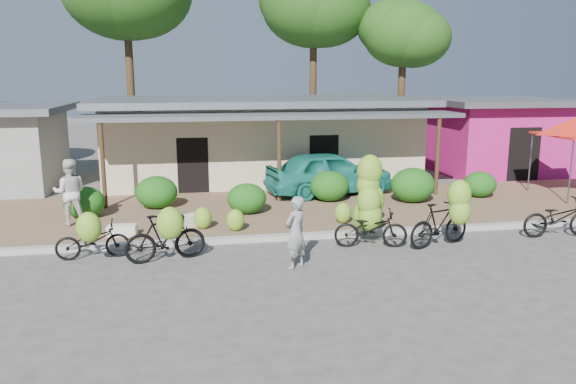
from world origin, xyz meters
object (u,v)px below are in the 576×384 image
tree_near_right (399,32)px  bike_left (166,235)px  tree_center_right (310,3)px  bike_center (370,210)px  vendor (296,232)px  sack_far (122,230)px  bystander (70,192)px  sack_near (185,221)px  bike_far_right (559,218)px  teal_van (329,173)px  bike_far_left (92,238)px  bike_right (444,219)px

tree_near_right → bike_left: size_ratio=4.02×
tree_center_right → bike_center: bearing=-96.6°
bike_center → vendor: bike_center is taller
sack_far → bystander: size_ratio=0.40×
bike_left → vendor: (2.87, -0.91, 0.18)m
sack_near → bike_left: bearing=-98.7°
bike_far_right → sack_far: bearing=84.4°
bike_left → bike_far_right: bearing=-101.4°
bike_left → bike_center: bearing=-96.5°
bike_left → teal_van: size_ratio=0.43×
tree_near_right → bystander: tree_near_right is taller
sack_near → bystander: bearing=165.4°
tree_near_right → sack_far: (-12.07, -11.83, -6.03)m
bike_far_left → bike_center: 6.80m
tree_center_right → bike_left: 18.72m
bike_center → bike_far_left: bearing=102.3°
bike_far_left → teal_van: 9.18m
bike_far_right → sack_near: bearing=79.7°
sack_near → bike_right: bearing=-23.3°
tree_near_right → bike_center: tree_near_right is taller
bike_center → bystander: bike_center is taller
bike_far_right → bystander: bystander is taller
vendor → sack_far: bearing=-73.3°
bike_far_left → bike_left: size_ratio=0.89×
bike_center → sack_far: bike_center is taller
bike_center → vendor: bearing=135.3°
bike_right → sack_near: size_ratio=2.31×
tree_center_right → teal_van: bearing=-98.1°
bike_center → bike_right: size_ratio=1.16×
tree_center_right → bike_far_right: size_ratio=4.81×
bike_left → teal_van: 8.27m
tree_near_right → sack_far: bearing=-135.6°
bike_far_right → sack_far: (-11.48, 1.81, -0.26)m
tree_near_right → sack_far: size_ratio=10.46×
bike_right → teal_van: bearing=-6.6°
tree_center_right → tree_near_right: bearing=-26.6°
bike_left → bystander: (-2.72, 3.47, 0.41)m
vendor → teal_van: (2.61, 7.10, 0.06)m
sack_far → vendor: 5.08m
bike_left → sack_near: 2.71m
bike_far_right → vendor: 7.50m
bike_far_right → sack_far: size_ratio=2.71×
tree_center_right → bystander: size_ratio=5.22×
teal_van → bike_far_right: bearing=-151.1°
tree_center_right → teal_van: (-1.38, -9.71, -6.88)m
bike_left → sack_near: (0.41, 2.65, -0.38)m
bike_far_left → vendor: 4.80m
sack_far → teal_van: teal_van is taller
bike_center → bike_right: bearing=-99.1°
bike_left → sack_far: size_ratio=2.60×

